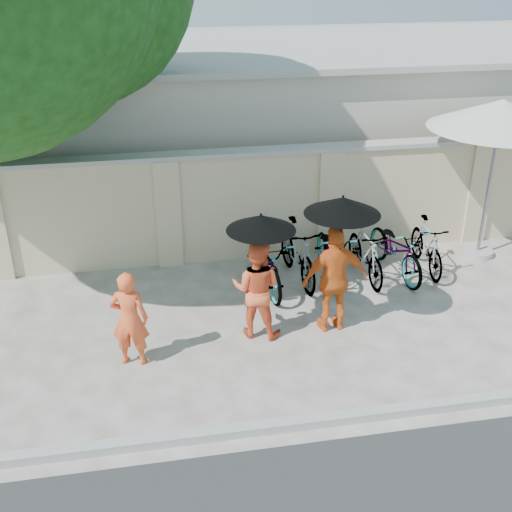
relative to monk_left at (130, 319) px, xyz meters
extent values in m
plane|color=beige|center=(1.73, -0.06, -0.72)|extent=(80.00, 80.00, 0.00)
cube|color=#A0A09B|center=(1.73, -1.76, -0.66)|extent=(40.00, 0.16, 0.12)
cube|color=#C3B28E|center=(2.73, 3.14, 0.28)|extent=(20.00, 0.30, 2.00)
cube|color=#B9B09F|center=(3.73, 6.94, 0.88)|extent=(14.00, 6.00, 3.20)
imported|color=#FF5C2B|center=(0.00, 0.00, 0.00)|extent=(0.59, 0.45, 1.44)
imported|color=#F76333|center=(1.86, 0.43, 0.06)|extent=(0.92, 0.83, 1.55)
cylinder|color=black|center=(1.91, 0.35, 0.66)|extent=(0.02, 0.02, 0.99)
cone|color=black|center=(1.91, 0.35, 1.15)|extent=(0.99, 0.99, 0.23)
imported|color=orange|center=(3.04, 0.36, 0.14)|extent=(1.03, 0.48, 1.71)
cylinder|color=black|center=(3.06, 0.28, 0.80)|extent=(0.02, 0.02, 1.10)
cone|color=black|center=(3.06, 0.28, 1.35)|extent=(1.09, 1.09, 0.25)
cylinder|color=#A0A09B|center=(6.52, 2.34, -0.66)|extent=(0.57, 0.57, 0.11)
cylinder|color=gray|center=(6.52, 2.34, 0.62)|extent=(0.06, 0.06, 2.67)
cone|color=beige|center=(6.52, 2.34, 2.00)|extent=(3.28, 3.28, 0.51)
imported|color=gray|center=(2.28, 1.85, -0.23)|extent=(0.81, 1.91, 0.98)
imported|color=gray|center=(2.88, 1.99, -0.18)|extent=(0.67, 1.84, 1.08)
imported|color=gray|center=(3.48, 1.98, -0.25)|extent=(0.69, 1.80, 0.93)
imported|color=gray|center=(4.08, 1.86, -0.23)|extent=(0.51, 1.64, 0.98)
imported|color=gray|center=(4.68, 1.94, -0.24)|extent=(0.87, 1.91, 0.97)
imported|color=gray|center=(5.28, 1.98, -0.24)|extent=(0.56, 1.61, 0.95)
camera|label=1|loc=(0.35, -7.75, 4.67)|focal=45.00mm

